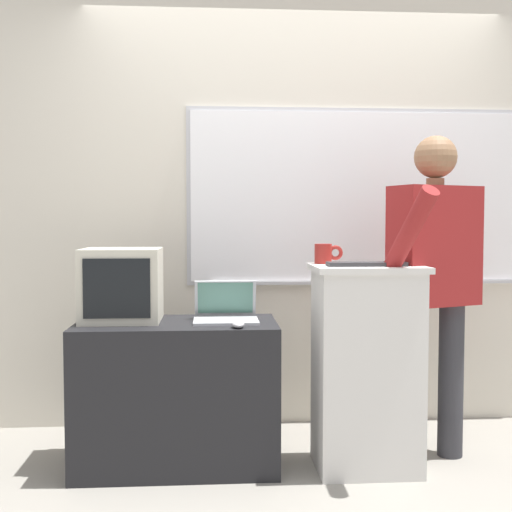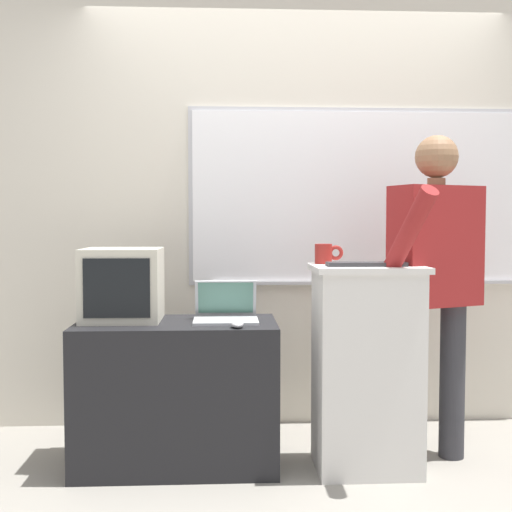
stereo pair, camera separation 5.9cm
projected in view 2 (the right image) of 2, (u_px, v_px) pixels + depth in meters
The scene contains 10 objects.
ground_plane at pixel (324, 501), 2.83m from camera, with size 30.00×30.00×0.00m, color gray.
back_wall at pixel (299, 182), 3.93m from camera, with size 6.40×0.17×2.96m.
lectern_podium at pixel (366, 367), 3.18m from camera, with size 0.54×0.42×1.02m.
side_desk at pixel (177, 393), 3.25m from camera, with size 1.00×0.52×0.73m.
person_presenter at pixel (435, 273), 3.26m from camera, with size 0.62×0.66×1.67m.
laptop at pixel (226, 310), 3.27m from camera, with size 0.32×0.28×0.20m.
wireless_keyboard at pixel (366, 264), 3.10m from camera, with size 0.38×0.11×0.02m.
computer_mouse_by_laptop at pixel (237, 324), 3.05m from camera, with size 0.06×0.10×0.03m.
crt_monitor at pixel (123, 285), 3.26m from camera, with size 0.39×0.37×0.37m.
coffee_mug at pixel (325, 254), 3.28m from camera, with size 0.15×0.09×0.10m.
Camera 2 is at (-0.44, -2.75, 1.24)m, focal length 45.00 mm.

